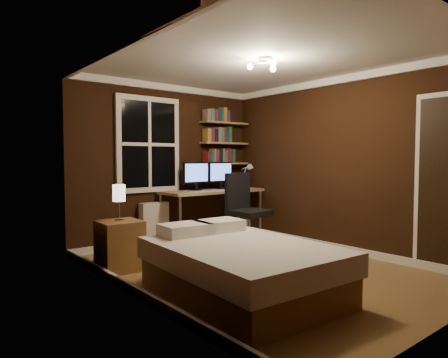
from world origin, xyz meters
TOP-DOWN VIEW (x-y plane):
  - floor at (0.00, 0.00)m, footprint 4.20×4.20m
  - wall_back at (0.00, 2.10)m, footprint 3.20×0.04m
  - wall_left at (-1.60, 0.00)m, footprint 0.04×4.20m
  - wall_right at (1.60, 0.00)m, footprint 0.04×4.20m
  - ceiling at (0.00, 0.00)m, footprint 3.20×4.20m
  - window at (-0.35, 2.06)m, footprint 1.06×0.06m
  - ceiling_fixture at (0.00, -0.10)m, footprint 0.44×0.44m
  - bookshelf_lower at (1.08, 1.98)m, footprint 0.92×0.22m
  - books_row_lower at (1.08, 1.98)m, footprint 0.66×0.16m
  - bookshelf_middle at (1.08, 1.98)m, footprint 0.92×0.22m
  - books_row_middle at (1.08, 1.98)m, footprint 0.48×0.16m
  - bookshelf_upper at (1.08, 1.98)m, footprint 0.92×0.22m
  - books_row_upper at (1.08, 1.98)m, footprint 0.48×0.16m
  - bed at (-0.75, -0.53)m, footprint 1.44×1.94m
  - nightstand at (-1.30, 1.05)m, footprint 0.49×0.49m
  - bedside_lamp at (-1.30, 1.05)m, footprint 0.15×0.15m
  - radiator at (-0.31, 1.98)m, footprint 0.44×0.15m
  - desk at (0.64, 1.75)m, footprint 1.74×0.65m
  - monitor_left at (0.38, 1.84)m, footprint 0.49×0.12m
  - monitor_right at (0.88, 1.84)m, footprint 0.49×0.12m
  - desk_lamp at (1.30, 1.64)m, footprint 0.14×0.32m
  - office_chair at (0.57, 0.85)m, footprint 0.62×0.62m

SIDE VIEW (x-z plane):
  - floor at x=0.00m, z-range 0.00..0.00m
  - bed at x=-0.75m, z-range -0.05..0.59m
  - nightstand at x=-1.30m, z-range 0.00..0.59m
  - radiator at x=-0.31m, z-range 0.00..0.66m
  - office_chair at x=0.57m, z-range -0.12..1.01m
  - desk at x=0.64m, z-range 0.35..1.18m
  - bedside_lamp at x=-1.30m, z-range 0.59..1.03m
  - desk_lamp at x=1.30m, z-range 0.82..1.26m
  - monitor_left at x=0.38m, z-range 0.82..1.28m
  - monitor_right at x=0.88m, z-range 0.82..1.28m
  - wall_back at x=0.00m, z-range 0.00..2.50m
  - wall_left at x=-1.60m, z-range 0.00..2.50m
  - wall_right at x=1.60m, z-range 0.00..2.50m
  - bookshelf_lower at x=1.08m, z-range 1.24..1.26m
  - books_row_lower at x=1.08m, z-range 1.26..1.49m
  - window at x=-0.35m, z-range 0.82..2.28m
  - bookshelf_middle at x=1.08m, z-range 1.59..1.61m
  - books_row_middle at x=1.08m, z-range 1.61..1.84m
  - bookshelf_upper at x=1.08m, z-range 1.94..1.96m
  - books_row_upper at x=1.08m, z-range 1.96..2.20m
  - ceiling_fixture at x=0.00m, z-range 2.31..2.49m
  - ceiling at x=0.00m, z-range 2.49..2.51m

